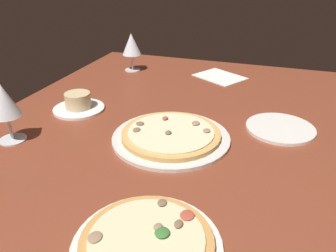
{
  "coord_description": "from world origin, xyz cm",
  "views": [
    {
      "loc": [
        -79.97,
        -27.9,
        49.07
      ],
      "look_at": [
        -1.79,
        -1.48,
        7.0
      ],
      "focal_mm": 36.01,
      "sensor_mm": 36.0,
      "label": 1
    }
  ],
  "objects_px": {
    "wine_glass_near": "(132,45)",
    "paper_menu": "(220,77)",
    "pizza_side": "(147,243)",
    "wine_glass_far": "(4,102)",
    "pizza_main": "(171,136)",
    "side_plate": "(280,128)",
    "ramekin_on_saucer": "(78,104)"
  },
  "relations": [
    {
      "from": "wine_glass_far",
      "to": "wine_glass_near",
      "type": "distance_m",
      "value": 0.68
    },
    {
      "from": "pizza_main",
      "to": "side_plate",
      "type": "bearing_deg",
      "value": -60.98
    },
    {
      "from": "pizza_main",
      "to": "paper_menu",
      "type": "relative_size",
      "value": 1.73
    },
    {
      "from": "ramekin_on_saucer",
      "to": "wine_glass_near",
      "type": "distance_m",
      "value": 0.45
    },
    {
      "from": "pizza_main",
      "to": "pizza_side",
      "type": "xyz_separation_m",
      "value": [
        -0.38,
        -0.08,
        0.0
      ]
    },
    {
      "from": "wine_glass_far",
      "to": "paper_menu",
      "type": "relative_size",
      "value": 0.87
    },
    {
      "from": "wine_glass_near",
      "to": "paper_menu",
      "type": "height_order",
      "value": "wine_glass_near"
    },
    {
      "from": "pizza_main",
      "to": "wine_glass_near",
      "type": "xyz_separation_m",
      "value": [
        0.53,
        0.35,
        0.1
      ]
    },
    {
      "from": "pizza_main",
      "to": "wine_glass_near",
      "type": "bearing_deg",
      "value": 33.42
    },
    {
      "from": "side_plate",
      "to": "pizza_side",
      "type": "bearing_deg",
      "value": 159.49
    },
    {
      "from": "pizza_main",
      "to": "wine_glass_far",
      "type": "xyz_separation_m",
      "value": [
        -0.14,
        0.41,
        0.1
      ]
    },
    {
      "from": "side_plate",
      "to": "paper_menu",
      "type": "bearing_deg",
      "value": 31.97
    },
    {
      "from": "wine_glass_near",
      "to": "pizza_main",
      "type": "bearing_deg",
      "value": -146.58
    },
    {
      "from": "ramekin_on_saucer",
      "to": "wine_glass_near",
      "type": "xyz_separation_m",
      "value": [
        0.44,
        0.01,
        0.09
      ]
    },
    {
      "from": "side_plate",
      "to": "paper_menu",
      "type": "height_order",
      "value": "side_plate"
    },
    {
      "from": "pizza_main",
      "to": "paper_menu",
      "type": "distance_m",
      "value": 0.56
    },
    {
      "from": "wine_glass_far",
      "to": "paper_menu",
      "type": "xyz_separation_m",
      "value": [
        0.7,
        -0.43,
        -0.11
      ]
    },
    {
      "from": "wine_glass_far",
      "to": "pizza_main",
      "type": "bearing_deg",
      "value": -70.72
    },
    {
      "from": "pizza_main",
      "to": "ramekin_on_saucer",
      "type": "xyz_separation_m",
      "value": [
        0.09,
        0.35,
        0.01
      ]
    },
    {
      "from": "wine_glass_near",
      "to": "paper_menu",
      "type": "bearing_deg",
      "value": -85.51
    },
    {
      "from": "ramekin_on_saucer",
      "to": "wine_glass_near",
      "type": "relative_size",
      "value": 1.03
    },
    {
      "from": "side_plate",
      "to": "ramekin_on_saucer",
      "type": "bearing_deg",
      "value": 95.92
    },
    {
      "from": "paper_menu",
      "to": "pizza_main",
      "type": "bearing_deg",
      "value": -151.8
    },
    {
      "from": "wine_glass_far",
      "to": "wine_glass_near",
      "type": "xyz_separation_m",
      "value": [
        0.68,
        -0.05,
        -0.0
      ]
    },
    {
      "from": "pizza_side",
      "to": "paper_menu",
      "type": "relative_size",
      "value": 1.4
    },
    {
      "from": "side_plate",
      "to": "wine_glass_near",
      "type": "bearing_deg",
      "value": 59.18
    },
    {
      "from": "pizza_side",
      "to": "wine_glass_far",
      "type": "relative_size",
      "value": 1.61
    },
    {
      "from": "wine_glass_far",
      "to": "side_plate",
      "type": "relative_size",
      "value": 0.83
    },
    {
      "from": "wine_glass_near",
      "to": "paper_menu",
      "type": "relative_size",
      "value": 0.86
    },
    {
      "from": "pizza_main",
      "to": "paper_menu",
      "type": "bearing_deg",
      "value": -2.71
    },
    {
      "from": "ramekin_on_saucer",
      "to": "wine_glass_far",
      "type": "xyz_separation_m",
      "value": [
        -0.23,
        0.06,
        0.09
      ]
    },
    {
      "from": "pizza_side",
      "to": "wine_glass_far",
      "type": "bearing_deg",
      "value": 64.22
    }
  ]
}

